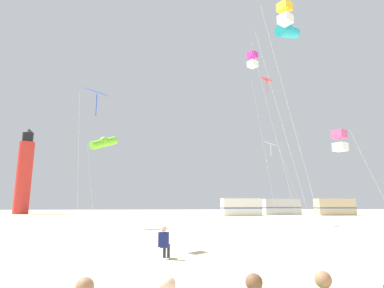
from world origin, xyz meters
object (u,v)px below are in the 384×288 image
Objects in this scene: kite_diamond_scarlet at (266,86)px; rv_van_tan at (335,207)px; kite_tube_cyan at (288,32)px; lighthouse_distant at (24,173)px; kite_flyer_standing at (164,241)px; kite_tube_lime at (104,142)px; kite_box_magenta at (253,60)px; kite_box_gold at (285,14)px; kite_diamond_white at (272,147)px; kite_diamond_blue at (96,97)px; rv_van_white at (241,207)px; rv_van_silver at (282,207)px; kite_box_rainbow at (340,141)px.

rv_van_tan is at bearing 52.40° from kite_diamond_scarlet.
lighthouse_distant is at bearing 126.81° from kite_tube_cyan.
kite_tube_lime is (-5.11, 14.95, 6.48)m from kite_flyer_standing.
lighthouse_distant is (-33.28, 42.71, -4.59)m from kite_box_magenta.
kite_diamond_white is (4.10, 13.96, -4.39)m from kite_box_gold.
kite_box_gold reaches higher than kite_tube_lime.
kite_box_gold is 59.66m from lighthouse_distant.
kite_box_magenta is 1.74× the size of kite_diamond_blue.
kite_tube_cyan is 2.06× the size of rv_van_white.
rv_van_silver is (15.19, 34.60, -11.03)m from kite_box_magenta.
kite_box_gold is at bearing -104.03° from kite_diamond_scarlet.
rv_van_white is (18.10, 24.43, -5.71)m from kite_tube_lime.
kite_diamond_scarlet reaches higher than kite_tube_lime.
kite_diamond_white is (10.19, 16.25, 6.64)m from kite_flyer_standing.
rv_van_silver is at bearing 58.49° from kite_diamond_blue.
kite_tube_lime is at bearing 144.31° from kite_tube_cyan.
kite_box_rainbow is 0.44× the size of kite_tube_cyan.
kite_diamond_white is at bearing 73.64° from kite_box_gold.
kite_diamond_scarlet reaches higher than rv_van_white.
kite_tube_lime is (-11.20, 12.65, -4.55)m from kite_box_gold.
kite_box_gold reaches higher than rv_van_silver.
kite_tube_cyan is (-1.67, 1.93, 7.48)m from kite_box_rainbow.
kite_flyer_standing is at bearing -62.66° from lighthouse_distant.
rv_van_white is at bearing 81.09° from kite_tube_cyan.
rv_van_silver is at bearing 66.31° from kite_box_magenta.
kite_tube_cyan reaches higher than rv_van_tan.
rv_van_white is (6.90, 37.09, -10.25)m from kite_box_gold.
lighthouse_distant is (-32.93, 49.61, -3.81)m from kite_box_gold.
kite_box_magenta is (6.44, 9.20, 11.81)m from kite_flyer_standing.
kite_tube_lime is 42.87m from lighthouse_distant.
lighthouse_distant reaches higher than kite_flyer_standing.
kite_tube_lime is (-12.83, 9.22, -5.67)m from kite_tube_cyan.
kite_diamond_white is at bearing 76.79° from kite_tube_cyan.
kite_flyer_standing is 7.86m from kite_diamond_blue.
rv_van_white is at bearing -150.07° from rv_van_silver.
kite_box_rainbow is at bearing -37.56° from kite_tube_lime.
rv_van_white is at bearing -88.67° from kite_flyer_standing.
rv_van_silver is (11.44, 27.55, -5.86)m from kite_diamond_white.
kite_tube_cyan reaches higher than rv_van_white.
kite_tube_cyan reaches higher than kite_box_rainbow.
kite_flyer_standing is at bearing -124.01° from kite_diamond_scarlet.
kite_box_gold is at bearing -155.49° from kite_box_rainbow.
kite_diamond_blue reaches higher than kite_flyer_standing.
kite_diamond_white reaches higher than kite_diamond_blue.
kite_diamond_scarlet is 1.70× the size of kite_diamond_blue.
kite_diamond_scarlet reaches higher than rv_van_silver.
kite_box_gold is 1.63× the size of kite_diamond_blue.
kite_tube_cyan is 1.05× the size of kite_diamond_scarlet.
lighthouse_distant is 49.56m from rv_van_silver.
kite_diamond_white reaches higher than rv_van_white.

